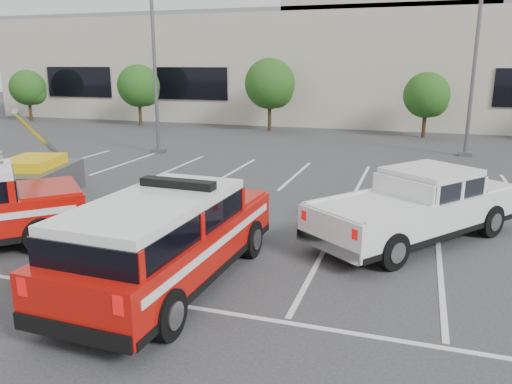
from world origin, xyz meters
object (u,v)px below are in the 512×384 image
light_pole_mid (476,48)px  white_pickup (416,213)px  fire_chief_suv (168,245)px  tree_mid_right (428,97)px  tree_mid_left (271,86)px  convention_building (366,60)px  tree_far_left (29,89)px  utility_rig (30,180)px  light_pole_left (154,49)px  tree_left (140,87)px

light_pole_mid → white_pickup: bearing=-99.2°
fire_chief_suv → white_pickup: (4.82, 4.47, -0.14)m
tree_mid_right → fire_chief_suv: (-5.11, -24.12, -1.62)m
tree_mid_right → white_pickup: (-0.29, -19.65, -1.76)m
tree_mid_left → light_pole_mid: 13.53m
convention_building → light_pole_mid: size_ratio=5.86×
tree_far_left → fire_chief_suv: size_ratio=0.64×
white_pickup → utility_rig: (-12.65, 0.37, -0.12)m
tree_mid_left → light_pole_left: light_pole_left is taller
tree_far_left → tree_left: (10.00, 0.00, 0.27)m
tree_mid_left → white_pickup: size_ratio=0.80×
light_pole_mid → utility_rig: size_ratio=2.51×
tree_far_left → light_pole_mid: 32.59m
tree_left → light_pole_mid: bearing=-15.4°
convention_building → fire_chief_suv: 34.15m
tree_mid_left → light_pole_mid: size_ratio=0.47×
light_pole_mid → fire_chief_suv: light_pole_mid is taller
convention_building → light_pole_left: convention_building is taller
white_pickup → utility_rig: 12.65m
tree_far_left → tree_mid_left: tree_mid_left is taller
tree_mid_left → utility_rig: bearing=-98.7°
white_pickup → light_pole_mid: bearing=118.2°
tree_far_left → light_pole_left: bearing=-30.7°
light_pole_left → fire_chief_suv: (7.98, -14.07, -4.30)m
tree_mid_left → fire_chief_suv: tree_mid_left is taller
convention_building → utility_rig: convention_building is taller
light_pole_mid → light_pole_left: bearing=-165.1°
convention_building → tree_left: 18.11m
tree_far_left → tree_mid_left: size_ratio=0.82×
tree_mid_left → tree_mid_right: 10.01m
convention_building → utility_rig: size_ratio=14.70×
white_pickup → tree_mid_right: bearing=126.5°
tree_far_left → tree_left: bearing=0.0°
fire_chief_suv → utility_rig: bearing=150.4°
tree_left → convention_building: bearing=33.1°
tree_far_left → tree_mid_left: (20.00, 0.00, 0.54)m
light_pole_left → utility_rig: bearing=-89.1°
light_pole_left → light_pole_mid: same height
tree_far_left → convention_building: bearing=21.4°
convention_building → fire_chief_suv: (-0.20, -33.94, -3.84)m
tree_mid_left → fire_chief_suv: 24.70m
tree_left → light_pole_mid: light_pole_mid is taller
tree_left → fire_chief_suv: size_ratio=0.71×
tree_far_left → utility_rig: tree_far_left is taller
fire_chief_suv → convention_building: bearing=91.8°
white_pickup → utility_rig: size_ratio=1.49×
convention_building → white_pickup: convention_building is taller
tree_mid_right → light_pole_left: bearing=-142.5°
fire_chief_suv → tree_far_left: bearing=138.0°
light_pole_left → tree_left: bearing=124.5°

